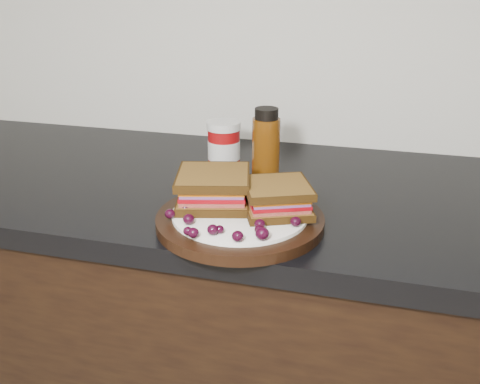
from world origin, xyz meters
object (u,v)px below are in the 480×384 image
(sandwich_left, at_px, (214,188))
(oil_bottle, at_px, (266,146))
(plate, at_px, (240,220))
(condiment_jar, at_px, (224,146))

(sandwich_left, height_order, oil_bottle, oil_bottle)
(oil_bottle, bearing_deg, plate, -89.27)
(plate, height_order, condiment_jar, condiment_jar)
(plate, bearing_deg, sandwich_left, 156.43)
(oil_bottle, bearing_deg, sandwich_left, -105.59)
(plate, distance_m, condiment_jar, 0.28)
(plate, height_order, oil_bottle, oil_bottle)
(sandwich_left, distance_m, condiment_jar, 0.24)
(oil_bottle, bearing_deg, condiment_jar, 152.72)
(sandwich_left, distance_m, oil_bottle, 0.19)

